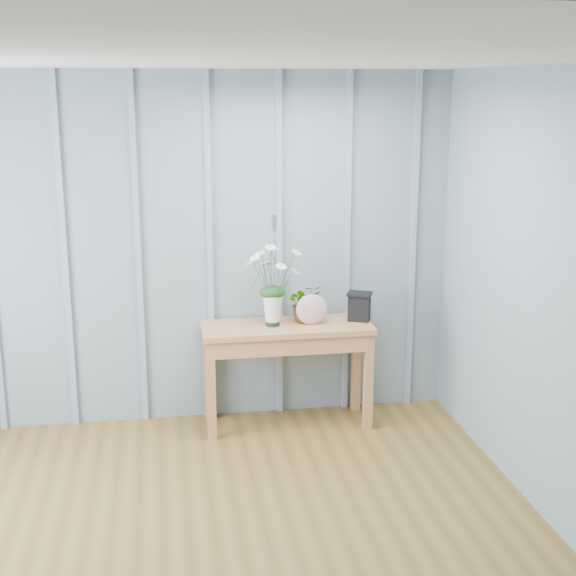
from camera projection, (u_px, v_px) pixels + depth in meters
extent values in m
cube|color=gray|center=(174.00, 252.00, 5.65)|extent=(4.00, 0.01, 2.50)
cube|color=silver|center=(177.00, 58.00, 3.20)|extent=(4.00, 4.50, 0.01)
cube|color=#B8B8BD|center=(275.00, 221.00, 5.70)|extent=(0.03, 0.01, 0.10)
cube|color=#7D8DA1|center=(65.00, 256.00, 5.53)|extent=(0.04, 0.03, 2.50)
cube|color=#7D8DA1|center=(138.00, 253.00, 5.60)|extent=(0.04, 0.03, 2.50)
cube|color=#7D8DA1|center=(210.00, 251.00, 5.68)|extent=(0.04, 0.03, 2.50)
cube|color=#7D8DA1|center=(279.00, 249.00, 5.76)|extent=(0.04, 0.03, 2.50)
cube|color=#7D8DA1|center=(347.00, 247.00, 5.84)|extent=(0.04, 0.03, 2.50)
cube|color=#7D8DA1|center=(413.00, 244.00, 5.92)|extent=(0.04, 0.03, 2.50)
cube|color=#AF7143|center=(287.00, 327.00, 5.66)|extent=(1.20, 0.45, 0.04)
cube|color=#AF7143|center=(287.00, 338.00, 5.68)|extent=(1.13, 0.42, 0.12)
cube|color=#AF7143|center=(211.00, 391.00, 5.49)|extent=(0.06, 0.06, 0.71)
cube|color=#AF7143|center=(368.00, 382.00, 5.67)|extent=(0.06, 0.06, 0.71)
cube|color=#AF7143|center=(208.00, 373.00, 5.84)|extent=(0.06, 0.06, 0.71)
cube|color=#AF7143|center=(356.00, 365.00, 6.01)|extent=(0.06, 0.06, 0.71)
cylinder|color=black|center=(273.00, 321.00, 5.63)|extent=(0.10, 0.10, 0.06)
cone|color=white|center=(272.00, 308.00, 5.61)|extent=(0.15, 0.15, 0.23)
ellipsoid|color=#143A16|center=(272.00, 292.00, 5.58)|extent=(0.18, 0.15, 0.09)
imported|color=#143A16|center=(304.00, 303.00, 5.72)|extent=(0.28, 0.25, 0.27)
ellipsoid|color=#924869|center=(312.00, 309.00, 5.63)|extent=(0.23, 0.08, 0.22)
cube|color=black|center=(359.00, 308.00, 5.74)|extent=(0.18, 0.16, 0.19)
cube|color=black|center=(360.00, 294.00, 5.71)|extent=(0.21, 0.19, 0.02)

